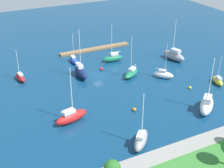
{
  "coord_description": "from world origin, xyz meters",
  "views": [
    {
      "loc": [
        30.27,
        69.99,
        37.71
      ],
      "look_at": [
        0.0,
        8.61,
        1.5
      ],
      "focal_mm": 49.91,
      "sensor_mm": 36.0,
      "label": 1
    }
  ],
  "objects_px": {
    "sailboat_white_near_pier": "(164,75)",
    "sailboat_green_outer_mooring": "(113,58)",
    "sailboat_red_far_north": "(20,77)",
    "sailboat_navy_by_breakwater": "(80,72)",
    "park_tree_midwest": "(112,168)",
    "sailboat_green_inner_mooring": "(131,73)",
    "sailboat_blue_along_channel": "(74,60)",
    "sailboat_yellow_center_basin": "(218,81)",
    "sailboat_gray_mid_basin": "(174,55)",
    "sailboat_red_off_beacon": "(71,117)",
    "mooring_buoy_orange": "(134,109)",
    "pier_dock": "(95,49)",
    "sailboat_gray_lone_south": "(141,140)",
    "sailboat_white_east_end": "(207,105)",
    "mooring_buoy_yellow": "(190,88)",
    "mooring_buoy_red": "(101,69)"
  },
  "relations": [
    {
      "from": "sailboat_white_near_pier",
      "to": "sailboat_green_outer_mooring",
      "type": "height_order",
      "value": "sailboat_green_outer_mooring"
    },
    {
      "from": "pier_dock",
      "to": "park_tree_midwest",
      "type": "xyz_separation_m",
      "value": [
        21.56,
        56.3,
        4.46
      ]
    },
    {
      "from": "sailboat_red_far_north",
      "to": "pier_dock",
      "type": "bearing_deg",
      "value": -74.74
    },
    {
      "from": "mooring_buoy_red",
      "to": "sailboat_yellow_center_basin",
      "type": "bearing_deg",
      "value": 138.54
    },
    {
      "from": "sailboat_red_far_north",
      "to": "sailboat_white_east_end",
      "type": "distance_m",
      "value": 47.52
    },
    {
      "from": "sailboat_red_far_north",
      "to": "sailboat_green_inner_mooring",
      "type": "height_order",
      "value": "sailboat_green_inner_mooring"
    },
    {
      "from": "sailboat_blue_along_channel",
      "to": "sailboat_gray_mid_basin",
      "type": "height_order",
      "value": "sailboat_gray_mid_basin"
    },
    {
      "from": "sailboat_gray_lone_south",
      "to": "sailboat_yellow_center_basin",
      "type": "height_order",
      "value": "sailboat_gray_lone_south"
    },
    {
      "from": "sailboat_red_far_north",
      "to": "sailboat_green_inner_mooring",
      "type": "bearing_deg",
      "value": -119.95
    },
    {
      "from": "sailboat_red_far_north",
      "to": "sailboat_red_off_beacon",
      "type": "distance_m",
      "value": 24.74
    },
    {
      "from": "sailboat_gray_lone_south",
      "to": "sailboat_white_east_end",
      "type": "relative_size",
      "value": 0.89
    },
    {
      "from": "park_tree_midwest",
      "to": "mooring_buoy_red",
      "type": "distance_m",
      "value": 44.68
    },
    {
      "from": "sailboat_gray_mid_basin",
      "to": "mooring_buoy_orange",
      "type": "relative_size",
      "value": 14.87
    },
    {
      "from": "sailboat_navy_by_breakwater",
      "to": "sailboat_white_east_end",
      "type": "xyz_separation_m",
      "value": [
        -18.85,
        28.28,
        0.15
      ]
    },
    {
      "from": "sailboat_white_near_pier",
      "to": "sailboat_white_east_end",
      "type": "xyz_separation_m",
      "value": [
        0.83,
        17.69,
        0.58
      ]
    },
    {
      "from": "pier_dock",
      "to": "mooring_buoy_orange",
      "type": "height_order",
      "value": "mooring_buoy_orange"
    },
    {
      "from": "sailboat_blue_along_channel",
      "to": "mooring_buoy_yellow",
      "type": "distance_m",
      "value": 35.06
    },
    {
      "from": "sailboat_white_east_end",
      "to": "sailboat_green_inner_mooring",
      "type": "xyz_separation_m",
      "value": [
        6.49,
        -22.31,
        -0.62
      ]
    },
    {
      "from": "sailboat_red_far_north",
      "to": "sailboat_gray_mid_basin",
      "type": "relative_size",
      "value": 0.69
    },
    {
      "from": "park_tree_midwest",
      "to": "sailboat_green_inner_mooring",
      "type": "bearing_deg",
      "value": -123.57
    },
    {
      "from": "mooring_buoy_yellow",
      "to": "sailboat_green_outer_mooring",
      "type": "bearing_deg",
      "value": -67.72
    },
    {
      "from": "sailboat_gray_lone_south",
      "to": "mooring_buoy_yellow",
      "type": "height_order",
      "value": "sailboat_gray_lone_south"
    },
    {
      "from": "sailboat_green_outer_mooring",
      "to": "mooring_buoy_orange",
      "type": "relative_size",
      "value": 13.97
    },
    {
      "from": "sailboat_green_inner_mooring",
      "to": "mooring_buoy_yellow",
      "type": "distance_m",
      "value": 16.0
    },
    {
      "from": "sailboat_white_near_pier",
      "to": "sailboat_gray_mid_basin",
      "type": "height_order",
      "value": "sailboat_gray_mid_basin"
    },
    {
      "from": "pier_dock",
      "to": "sailboat_navy_by_breakwater",
      "type": "height_order",
      "value": "sailboat_navy_by_breakwater"
    },
    {
      "from": "mooring_buoy_orange",
      "to": "pier_dock",
      "type": "bearing_deg",
      "value": -100.36
    },
    {
      "from": "sailboat_white_near_pier",
      "to": "mooring_buoy_red",
      "type": "distance_m",
      "value": 17.56
    },
    {
      "from": "sailboat_red_far_north",
      "to": "sailboat_blue_along_channel",
      "type": "xyz_separation_m",
      "value": [
        -16.67,
        -4.8,
        -0.12
      ]
    },
    {
      "from": "sailboat_white_near_pier",
      "to": "sailboat_blue_along_channel",
      "type": "height_order",
      "value": "sailboat_white_near_pier"
    },
    {
      "from": "sailboat_gray_lone_south",
      "to": "sailboat_navy_by_breakwater",
      "type": "height_order",
      "value": "sailboat_navy_by_breakwater"
    },
    {
      "from": "sailboat_blue_along_channel",
      "to": "sailboat_white_east_end",
      "type": "xyz_separation_m",
      "value": [
        -17.22,
        38.1,
        0.79
      ]
    },
    {
      "from": "sailboat_green_inner_mooring",
      "to": "sailboat_gray_lone_south",
      "type": "bearing_deg",
      "value": 31.64
    },
    {
      "from": "sailboat_gray_lone_south",
      "to": "mooring_buoy_yellow",
      "type": "xyz_separation_m",
      "value": [
        -22.58,
        -13.68,
        -1.0
      ]
    },
    {
      "from": "sailboat_navy_by_breakwater",
      "to": "sailboat_yellow_center_basin",
      "type": "relative_size",
      "value": 1.77
    },
    {
      "from": "sailboat_gray_lone_south",
      "to": "sailboat_white_near_pier",
      "type": "bearing_deg",
      "value": 1.89
    },
    {
      "from": "sailboat_blue_along_channel",
      "to": "mooring_buoy_yellow",
      "type": "relative_size",
      "value": 12.44
    },
    {
      "from": "sailboat_navy_by_breakwater",
      "to": "sailboat_yellow_center_basin",
      "type": "height_order",
      "value": "sailboat_navy_by_breakwater"
    },
    {
      "from": "pier_dock",
      "to": "park_tree_midwest",
      "type": "relative_size",
      "value": 4.77
    },
    {
      "from": "park_tree_midwest",
      "to": "sailboat_navy_by_breakwater",
      "type": "bearing_deg",
      "value": -104.25
    },
    {
      "from": "mooring_buoy_orange",
      "to": "mooring_buoy_yellow",
      "type": "bearing_deg",
      "value": -171.21
    },
    {
      "from": "sailboat_blue_along_channel",
      "to": "mooring_buoy_orange",
      "type": "relative_size",
      "value": 10.94
    },
    {
      "from": "sailboat_red_far_north",
      "to": "sailboat_navy_by_breakwater",
      "type": "distance_m",
      "value": 15.87
    },
    {
      "from": "sailboat_green_inner_mooring",
      "to": "sailboat_green_outer_mooring",
      "type": "bearing_deg",
      "value": -122.67
    },
    {
      "from": "sailboat_red_off_beacon",
      "to": "mooring_buoy_orange",
      "type": "bearing_deg",
      "value": -22.29
    },
    {
      "from": "sailboat_blue_along_channel",
      "to": "sailboat_green_inner_mooring",
      "type": "relative_size",
      "value": 0.8
    },
    {
      "from": "sailboat_white_near_pier",
      "to": "park_tree_midwest",
      "type": "bearing_deg",
      "value": -89.54
    },
    {
      "from": "sailboat_gray_lone_south",
      "to": "sailboat_red_off_beacon",
      "type": "bearing_deg",
      "value": 79.04
    },
    {
      "from": "mooring_buoy_orange",
      "to": "sailboat_navy_by_breakwater",
      "type": "bearing_deg",
      "value": -77.94
    },
    {
      "from": "sailboat_red_far_north",
      "to": "mooring_buoy_yellow",
      "type": "relative_size",
      "value": 11.69
    }
  ]
}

